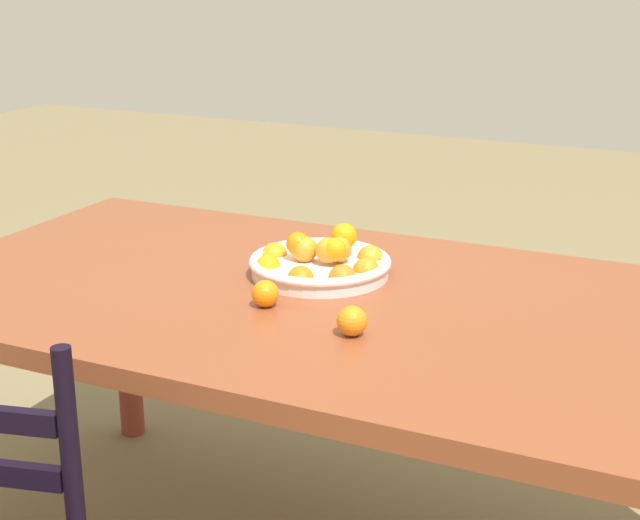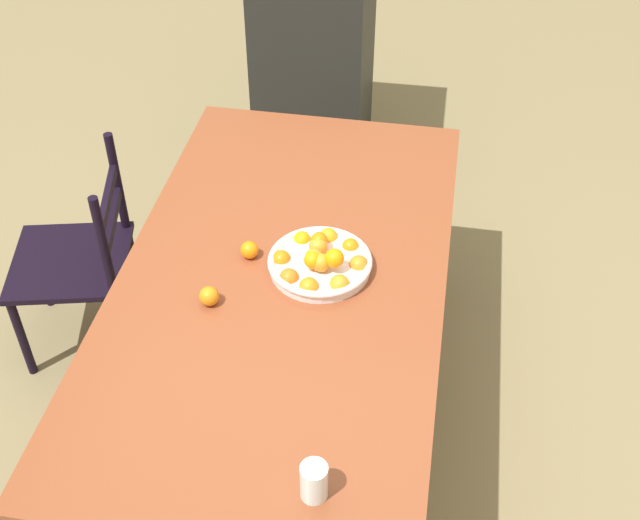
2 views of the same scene
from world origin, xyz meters
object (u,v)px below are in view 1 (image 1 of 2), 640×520
at_px(orange_loose_1, 265,294).
at_px(dining_table, 319,326).
at_px(orange_loose_0, 352,321).
at_px(fruit_bowl, 321,262).

bearing_deg(orange_loose_1, dining_table, -119.42).
xyz_separation_m(dining_table, orange_loose_0, (-0.17, 0.20, 0.11)).
xyz_separation_m(fruit_bowl, orange_loose_1, (0.02, 0.25, -0.00)).
bearing_deg(orange_loose_0, orange_loose_1, -16.74).
height_order(orange_loose_0, orange_loose_1, orange_loose_0).
bearing_deg(dining_table, fruit_bowl, -67.98).
height_order(dining_table, orange_loose_1, orange_loose_1).
bearing_deg(fruit_bowl, orange_loose_0, 124.35).
bearing_deg(orange_loose_0, dining_table, -49.65).
xyz_separation_m(dining_table, orange_loose_1, (0.07, 0.13, 0.11)).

